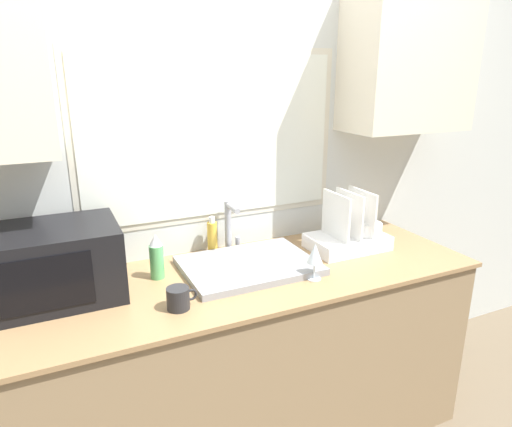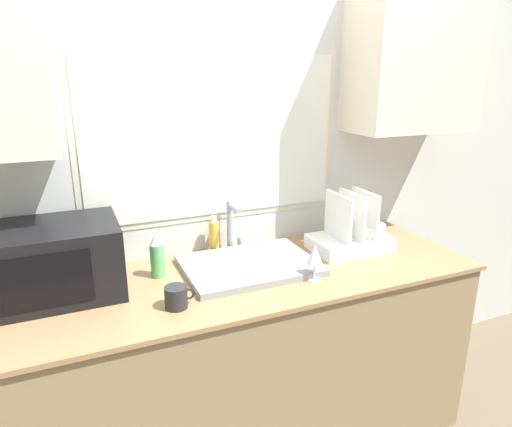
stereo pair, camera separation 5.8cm
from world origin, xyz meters
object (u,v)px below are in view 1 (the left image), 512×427
object	(u,v)px
spray_bottle	(157,257)
soap_bottle	(212,237)
microwave	(56,263)
mug_near_sink	(179,298)
faucet	(230,223)
wine_glass	(315,255)
dish_rack	(350,235)

from	to	relation	value
spray_bottle	soap_bottle	world-z (taller)	spray_bottle
microwave	mug_near_sink	size ratio (longest dim) A/B	4.06
faucet	spray_bottle	xyz separation A→B (m)	(-0.39, -0.15, -0.05)
soap_bottle	wine_glass	size ratio (longest dim) A/B	1.16
soap_bottle	spray_bottle	bearing A→B (deg)	-152.38
faucet	mug_near_sink	bearing A→B (deg)	-130.80
faucet	dish_rack	world-z (taller)	dish_rack
spray_bottle	dish_rack	bearing A→B (deg)	-4.07
microwave	wine_glass	distance (m)	1.03
microwave	spray_bottle	size ratio (longest dim) A/B	2.38
mug_near_sink	dish_rack	bearing A→B (deg)	13.78
faucet	wine_glass	size ratio (longest dim) A/B	1.57
dish_rack	faucet	bearing A→B (deg)	158.23
mug_near_sink	microwave	bearing A→B (deg)	143.74
microwave	soap_bottle	distance (m)	0.72
wine_glass	mug_near_sink	bearing A→B (deg)	-179.74
microwave	spray_bottle	distance (m)	0.39
mug_near_sink	wine_glass	distance (m)	0.59
spray_bottle	soap_bottle	xyz separation A→B (m)	(0.31, 0.16, -0.01)
soap_bottle	wine_glass	world-z (taller)	soap_bottle
microwave	dish_rack	size ratio (longest dim) A/B	1.25
mug_near_sink	wine_glass	bearing A→B (deg)	0.26
dish_rack	soap_bottle	size ratio (longest dim) A/B	2.04
microwave	mug_near_sink	xyz separation A→B (m)	(0.40, -0.29, -0.10)
microwave	soap_bottle	size ratio (longest dim) A/B	2.55
faucet	mug_near_sink	distance (m)	0.60
dish_rack	soap_bottle	bearing A→B (deg)	160.33
soap_bottle	dish_rack	bearing A→B (deg)	-19.67
soap_bottle	faucet	bearing A→B (deg)	-5.67
dish_rack	wine_glass	distance (m)	0.41
faucet	wine_glass	xyz separation A→B (m)	(0.20, -0.44, -0.03)
faucet	microwave	bearing A→B (deg)	-168.67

